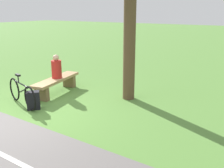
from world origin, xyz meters
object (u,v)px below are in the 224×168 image
Objects in this scene: person_seated at (56,68)px; backpack at (33,100)px; tree_far_left at (129,31)px; bicycle at (22,93)px; bench at (56,83)px.

backpack is at bearing 8.59° from person_seated.
backpack is 3.13m from tree_far_left.
person_seated is 0.44× the size of bicycle.
tree_far_left is (-2.01, 2.14, 1.57)m from bicycle.
bicycle reaches higher than bench.
bicycle is 3.33m from tree_far_left.
tree_far_left reaches higher than bench.
person_seated reaches higher than bench.
tree_far_left is (-2.05, 1.66, 1.68)m from backpack.
backpack reaches higher than bench.
bench is 4.21× the size of backpack.
bicycle is 0.39× the size of tree_far_left.
bench is 1.39m from backpack.
bench is 2.78× the size of person_seated.
bicycle is at bearing -11.03° from person_seated.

